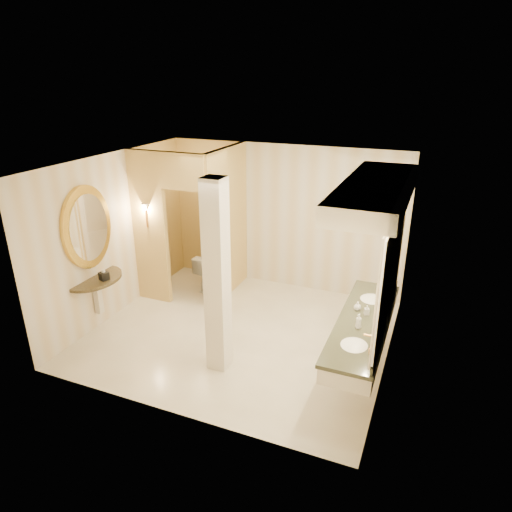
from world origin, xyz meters
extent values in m
plane|color=white|center=(0.00, 0.00, 0.00)|extent=(4.50, 4.50, 0.00)
plane|color=silver|center=(0.00, 0.00, 2.70)|extent=(4.50, 4.50, 0.00)
cube|color=beige|center=(0.00, 2.00, 1.35)|extent=(4.50, 0.02, 2.70)
cube|color=beige|center=(0.00, -2.00, 1.35)|extent=(4.50, 0.02, 2.70)
cube|color=beige|center=(-2.25, 0.00, 1.35)|extent=(0.02, 4.00, 2.70)
cube|color=beige|center=(2.25, 0.00, 1.35)|extent=(0.02, 4.00, 2.70)
cube|color=#D8B871|center=(-0.80, 1.25, 1.35)|extent=(0.10, 1.50, 2.70)
cube|color=#D8B871|center=(-1.93, 0.50, 1.35)|extent=(0.65, 0.10, 2.70)
cube|color=#D8B871|center=(-1.20, 0.50, 2.40)|extent=(0.80, 0.10, 0.60)
cube|color=silver|center=(-1.02, 0.84, 1.05)|extent=(0.47, 0.70, 2.10)
cylinder|color=#D38E43|center=(-1.93, 0.43, 1.55)|extent=(0.03, 0.03, 0.30)
cone|color=silver|center=(-1.93, 0.43, 1.75)|extent=(0.14, 0.14, 0.14)
cube|color=silver|center=(1.95, -0.40, 0.73)|extent=(0.60, 2.36, 0.24)
cube|color=black|center=(1.95, -0.40, 0.85)|extent=(0.64, 2.40, 0.05)
cube|color=black|center=(2.23, -0.40, 0.92)|extent=(0.03, 2.36, 0.10)
ellipsoid|color=white|center=(1.95, -1.04, 0.83)|extent=(0.40, 0.44, 0.15)
cylinder|color=#D38E43|center=(2.15, -1.04, 0.96)|extent=(0.03, 0.03, 0.22)
ellipsoid|color=white|center=(1.95, 0.24, 0.83)|extent=(0.40, 0.44, 0.15)
cylinder|color=#D38E43|center=(2.15, 0.24, 0.96)|extent=(0.03, 0.03, 0.22)
cube|color=white|center=(2.23, -0.40, 1.70)|extent=(0.03, 2.36, 1.40)
cube|color=silver|center=(1.95, -0.40, 2.59)|extent=(0.75, 2.56, 0.22)
cylinder|color=black|center=(-2.23, -0.67, 0.85)|extent=(0.99, 0.99, 0.05)
cube|color=silver|center=(-2.19, -0.67, 0.55)|extent=(0.10, 0.10, 0.60)
cylinder|color=gold|center=(-2.21, -0.67, 1.70)|extent=(0.07, 0.99, 0.99)
cylinder|color=white|center=(-2.17, -0.67, 1.70)|extent=(0.02, 0.79, 0.79)
cube|color=silver|center=(0.08, -0.90, 1.35)|extent=(0.28, 0.28, 2.70)
cube|color=black|center=(-2.00, -0.68, 0.94)|extent=(0.16, 0.16, 0.12)
imported|color=white|center=(-1.18, 1.29, 0.35)|extent=(0.49, 0.74, 0.71)
imported|color=beige|center=(1.96, -0.24, 0.94)|extent=(0.08, 0.08, 0.13)
imported|color=silver|center=(1.82, -0.17, 0.94)|extent=(0.10, 0.10, 0.13)
imported|color=#C6B28C|center=(1.92, -0.63, 0.97)|extent=(0.10, 0.10, 0.20)
camera|label=1|loc=(2.62, -5.73, 3.87)|focal=32.00mm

